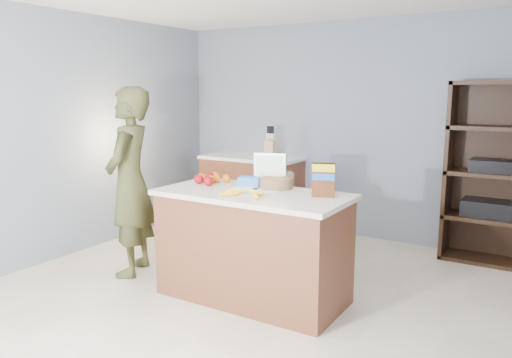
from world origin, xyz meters
The scene contains 15 objects.
floor centered at (0.00, 0.00, 0.00)m, with size 4.50×5.00×0.02m, color beige.
walls centered at (0.00, 0.00, 1.65)m, with size 4.52×5.02×2.51m.
counter_peninsula centered at (0.00, 0.30, 0.42)m, with size 1.56×0.76×0.90m.
back_cabinet centered at (-1.20, 2.20, 0.45)m, with size 1.24×0.62×0.90m.
shelving_unit centered at (1.55, 2.35, 0.86)m, with size 0.90×0.40×1.80m.
person centered at (-1.28, 0.21, 0.87)m, with size 0.64×0.42×1.74m, color #3C3E1F.
knife_block centered at (-0.89, 2.13, 1.02)m, with size 0.12×0.10×0.31m.
envelopes centered at (-0.04, 0.41, 0.90)m, with size 0.42×0.20×0.00m.
bananas centered at (0.02, 0.15, 0.92)m, with size 0.38×0.27×0.04m.
apples centered at (-0.55, 0.40, 0.94)m, with size 0.22×0.26×0.08m.
oranges centered at (-0.55, 0.51, 0.94)m, with size 0.30×0.24×0.07m.
blue_carton centered at (-0.16, 0.50, 0.94)m, with size 0.18×0.12×0.08m, color blue.
salad_bowl centered at (0.08, 0.54, 0.96)m, with size 0.30×0.30×0.13m.
tv centered at (-0.02, 0.62, 1.06)m, with size 0.28×0.12×0.28m.
cereal_box centered at (0.55, 0.43, 1.05)m, with size 0.18×0.12×0.26m.
Camera 1 is at (2.08, -3.03, 1.70)m, focal length 35.00 mm.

